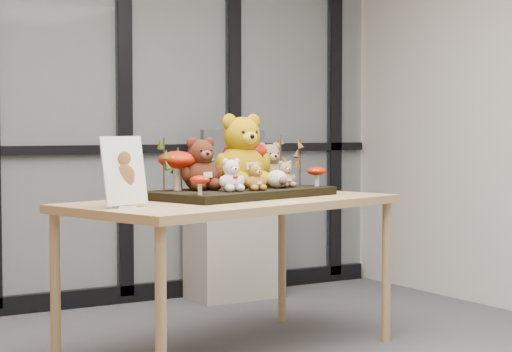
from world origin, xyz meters
TOP-DOWN VIEW (x-y plane):
  - room_shell at (0.00, 0.00)m, footprint 5.00×5.00m
  - glass_partition at (-0.00, 2.47)m, footprint 4.90×0.06m
  - display_table at (0.35, 0.80)m, footprint 1.93×1.32m
  - diorama_tray at (0.45, 0.90)m, footprint 1.11×0.76m
  - bear_pooh_yellow at (0.53, 1.03)m, footprint 0.41×0.39m
  - bear_brown_medium at (0.23, 0.94)m, footprint 0.28×0.27m
  - bear_tan_back at (0.73, 1.06)m, footprint 0.25×0.23m
  - bear_small_yellow at (0.46, 0.76)m, footprint 0.15×0.14m
  - bear_white_bow at (0.31, 0.76)m, footprint 0.17×0.16m
  - bear_beige_small at (0.73, 0.90)m, footprint 0.15×0.14m
  - plush_cream_hedgehog at (0.65, 0.85)m, footprint 0.10×0.10m
  - mushroom_back_left at (0.12, 0.99)m, footprint 0.20×0.20m
  - mushroom_back_right at (0.59, 1.09)m, footprint 0.25×0.25m
  - mushroom_front_left at (0.06, 0.63)m, footprint 0.09×0.09m
  - mushroom_front_right at (0.94, 0.89)m, footprint 0.11×0.11m
  - sprig_green_far_left at (0.01, 0.91)m, footprint 0.05×0.05m
  - sprig_green_mid_left at (0.13, 1.01)m, footprint 0.05×0.05m
  - sprig_dry_far_right at (0.85, 1.13)m, footprint 0.05×0.05m
  - sprig_dry_mid_right at (0.90, 1.01)m, footprint 0.05×0.05m
  - sprig_green_centre at (0.34, 1.08)m, footprint 0.05×0.05m
  - sign_holder at (-0.33, 0.64)m, footprint 0.24×0.12m
  - label_card at (0.49, 0.48)m, footprint 0.10×0.03m
  - cabinet at (1.18, 2.25)m, footprint 0.63×0.37m
  - monitor at (1.18, 2.27)m, footprint 0.49×0.05m

SIDE VIEW (x-z plane):
  - cabinet at x=1.18m, z-range 0.00..0.84m
  - display_table at x=0.35m, z-range 0.35..1.17m
  - label_card at x=0.49m, z-range 0.82..0.83m
  - diorama_tray at x=0.45m, z-range 0.82..0.87m
  - mushroom_front_left at x=0.06m, z-range 0.87..0.97m
  - plush_cream_hedgehog at x=0.65m, z-range 0.87..0.98m
  - mushroom_front_right at x=0.94m, z-range 0.87..0.99m
  - bear_small_yellow at x=0.46m, z-range 0.87..1.03m
  - bear_beige_small at x=0.73m, z-range 0.87..1.03m
  - bear_white_bow at x=0.31m, z-range 0.87..1.06m
  - sprig_green_mid_left at x=0.13m, z-range 0.87..1.09m
  - sign_holder at x=-0.33m, z-range 0.82..1.15m
  - mushroom_back_left at x=0.12m, z-range 0.87..1.10m
  - sprig_green_centre at x=0.34m, z-range 0.87..1.11m
  - sprig_dry_mid_right at x=0.90m, z-range 0.87..1.13m
  - bear_tan_back at x=0.73m, z-range 0.87..1.14m
  - sprig_green_far_left at x=0.01m, z-range 0.87..1.14m
  - mushroom_back_right at x=0.59m, z-range 0.87..1.15m
  - monitor at x=1.18m, z-range 0.84..1.18m
  - sprig_dry_far_right at x=0.85m, z-range 0.87..1.15m
  - bear_brown_medium at x=0.23m, z-range 0.87..1.17m
  - bear_pooh_yellow at x=0.53m, z-range 0.87..1.31m
  - glass_partition at x=0.00m, z-range 0.03..2.81m
  - room_shell at x=0.00m, z-range -0.82..4.18m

